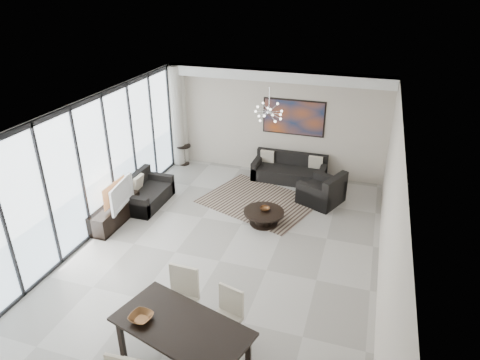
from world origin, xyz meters
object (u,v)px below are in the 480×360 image
at_px(coffee_table, 264,217).
at_px(tv_console, 115,213).
at_px(dining_table, 182,330).
at_px(television, 118,194).
at_px(sofa_main, 289,171).

bearing_deg(coffee_table, tv_console, -163.23).
height_order(coffee_table, dining_table, dining_table).
bearing_deg(television, dining_table, -143.58).
xyz_separation_m(coffee_table, sofa_main, (0.07, 2.44, 0.06)).
distance_m(tv_console, dining_table, 4.50).
bearing_deg(dining_table, coffee_table, 88.97).
bearing_deg(dining_table, tv_console, 134.79).
xyz_separation_m(television, dining_table, (2.99, -3.15, -0.06)).
bearing_deg(sofa_main, tv_console, -134.09).
bearing_deg(tv_console, coffee_table, 16.77).
relative_size(sofa_main, dining_table, 0.93).
height_order(coffee_table, tv_console, tv_console).
distance_m(coffee_table, television, 3.28).
bearing_deg(sofa_main, television, -132.43).
height_order(coffee_table, sofa_main, sofa_main).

